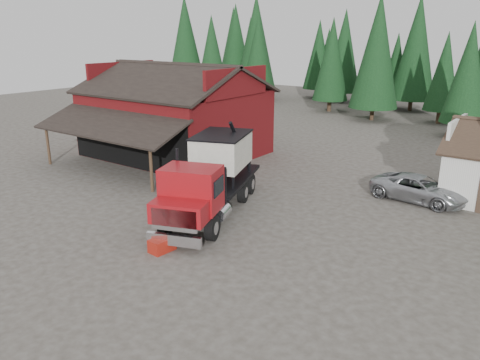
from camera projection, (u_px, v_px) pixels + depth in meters
The scene contains 9 objects.
ground at pixel (199, 223), 23.84m from camera, with size 120.00×120.00×0.00m, color #413C33.
red_barn at pixel (175, 121), 36.85m from camera, with size 12.80×13.63×7.18m.
conifer_backdrop at pixel (428, 114), 56.22m from camera, with size 76.00×16.00×16.00m, color black, non-canonical shape.
near_pine_a at pixel (212, 59), 55.88m from camera, with size 4.40×4.40×11.40m.
near_pine_b at pixel (468, 73), 41.83m from camera, with size 3.96×3.96×10.40m.
near_pine_d at pixel (377, 52), 50.09m from camera, with size 5.28×5.28×13.40m.
feed_truck at pixel (212, 174), 24.67m from camera, with size 6.05×10.48×4.59m.
silver_car at pixel (419, 189), 26.83m from camera, with size 2.46×5.33×1.48m, color #A5A7AC.
equip_box at pixel (162, 245), 20.72m from camera, with size 0.70×1.10×0.60m, color maroon.
Camera 1 is at (14.68, -16.63, 9.25)m, focal length 35.00 mm.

